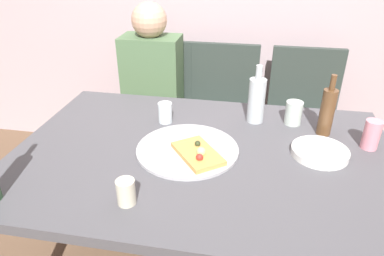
# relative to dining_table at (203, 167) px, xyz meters

# --- Properties ---
(dining_table) EXTENTS (1.53, 1.02, 0.73)m
(dining_table) POSITION_rel_dining_table_xyz_m (0.00, 0.00, 0.00)
(dining_table) COLOR #4C4C51
(dining_table) RESTS_ON ground_plane
(pizza_tray) EXTENTS (0.41, 0.41, 0.01)m
(pizza_tray) POSITION_rel_dining_table_xyz_m (-0.07, 0.00, 0.08)
(pizza_tray) COLOR #ADADB2
(pizza_tray) RESTS_ON dining_table
(pizza_slice_last) EXTENTS (0.24, 0.25, 0.05)m
(pizza_slice_last) POSITION_rel_dining_table_xyz_m (-0.01, -0.05, 0.09)
(pizza_slice_last) COLOR tan
(pizza_slice_last) RESTS_ON pizza_tray
(wine_bottle) EXTENTS (0.06, 0.06, 0.27)m
(wine_bottle) POSITION_rel_dining_table_xyz_m (0.49, 0.25, 0.18)
(wine_bottle) COLOR brown
(wine_bottle) RESTS_ON dining_table
(beer_bottle) EXTENTS (0.08, 0.08, 0.27)m
(beer_bottle) POSITION_rel_dining_table_xyz_m (0.19, 0.32, 0.18)
(beer_bottle) COLOR #B2BCC1
(beer_bottle) RESTS_ON dining_table
(tumbler_near) EXTENTS (0.06, 0.06, 0.09)m
(tumbler_near) POSITION_rel_dining_table_xyz_m (-0.21, 0.23, 0.12)
(tumbler_near) COLOR silver
(tumbler_near) RESTS_ON dining_table
(tumbler_far) EXTENTS (0.06, 0.06, 0.09)m
(tumbler_far) POSITION_rel_dining_table_xyz_m (-0.20, -0.35, 0.11)
(tumbler_far) COLOR beige
(tumbler_far) RESTS_ON dining_table
(wine_glass) EXTENTS (0.08, 0.08, 0.11)m
(wine_glass) POSITION_rel_dining_table_xyz_m (0.37, 0.32, 0.12)
(wine_glass) COLOR #B7C6BC
(wine_glass) RESTS_ON dining_table
(soda_can) EXTENTS (0.07, 0.07, 0.12)m
(soda_can) POSITION_rel_dining_table_xyz_m (0.66, 0.16, 0.13)
(soda_can) COLOR pink
(soda_can) RESTS_ON dining_table
(plate_stack) EXTENTS (0.22, 0.22, 0.03)m
(plate_stack) POSITION_rel_dining_table_xyz_m (0.45, 0.06, 0.08)
(plate_stack) COLOR white
(plate_stack) RESTS_ON dining_table
(chair_left) EXTENTS (0.44, 0.44, 0.90)m
(chair_left) POSITION_rel_dining_table_xyz_m (-0.46, 0.91, -0.15)
(chair_left) COLOR #2D3833
(chair_left) RESTS_ON ground_plane
(chair_middle) EXTENTS (0.44, 0.44, 0.90)m
(chair_middle) POSITION_rel_dining_table_xyz_m (-0.02, 0.91, -0.15)
(chair_middle) COLOR #2D3833
(chair_middle) RESTS_ON ground_plane
(chair_right) EXTENTS (0.44, 0.44, 0.90)m
(chair_right) POSITION_rel_dining_table_xyz_m (0.50, 0.91, -0.15)
(chair_right) COLOR #2D3833
(chair_right) RESTS_ON ground_plane
(guest_in_sweater) EXTENTS (0.36, 0.56, 1.17)m
(guest_in_sweater) POSITION_rel_dining_table_xyz_m (-0.46, 0.76, -0.02)
(guest_in_sweater) COLOR #4C6B47
(guest_in_sweater) RESTS_ON ground_plane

